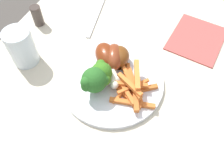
{
  "coord_description": "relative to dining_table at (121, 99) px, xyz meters",
  "views": [
    {
      "loc": [
        0.33,
        0.12,
        1.2
      ],
      "look_at": [
        0.02,
        -0.02,
        0.74
      ],
      "focal_mm": 37.96,
      "sensor_mm": 36.0,
      "label": 1
    }
  ],
  "objects": [
    {
      "name": "water_glass",
      "position": [
        0.05,
        -0.26,
        0.16
      ],
      "size": [
        0.07,
        0.07,
        0.1
      ],
      "primitive_type": "cylinder",
      "color": "silver",
      "rests_on": "dining_table"
    },
    {
      "name": "chicken_drumstick_extra",
      "position": [
        -0.03,
        -0.03,
        0.15
      ],
      "size": [
        0.12,
        0.06,
        0.05
      ],
      "color": "#4D230D",
      "rests_on": "dinner_plate"
    },
    {
      "name": "pepper_shaker",
      "position": [
        -0.09,
        -0.31,
        0.14
      ],
      "size": [
        0.03,
        0.03,
        0.06
      ],
      "primitive_type": "cylinder",
      "color": "#423833",
      "rests_on": "dining_table"
    },
    {
      "name": "chicken_drumstick_far",
      "position": [
        -0.02,
        -0.03,
        0.15
      ],
      "size": [
        0.13,
        0.07,
        0.05
      ],
      "color": "#571F10",
      "rests_on": "dinner_plate"
    },
    {
      "name": "dinner_plate",
      "position": [
        0.02,
        -0.02,
        0.12
      ],
      "size": [
        0.26,
        0.26,
        0.01
      ],
      "primitive_type": "cylinder",
      "color": "silver",
      "rests_on": "dining_table"
    },
    {
      "name": "dining_table",
      "position": [
        0.0,
        0.0,
        0.0
      ],
      "size": [
        1.0,
        0.75,
        0.71
      ],
      "color": "beige",
      "rests_on": "ground_plane"
    },
    {
      "name": "fork",
      "position": [
        -0.18,
        -0.16,
        0.11
      ],
      "size": [
        0.19,
        0.05,
        0.0
      ],
      "primitive_type": "cube",
      "rotation": [
        0.0,
        0.0,
        0.19
      ],
      "color": "silver",
      "rests_on": "dining_table"
    },
    {
      "name": "broccoli_floret_front",
      "position": [
        0.04,
        -0.04,
        0.16
      ],
      "size": [
        0.06,
        0.06,
        0.07
      ],
      "color": "#83AA4A",
      "rests_on": "dinner_plate"
    },
    {
      "name": "carrot_fries_pile",
      "position": [
        0.04,
        0.04,
        0.14
      ],
      "size": [
        0.13,
        0.12,
        0.05
      ],
      "color": "orange",
      "rests_on": "dinner_plate"
    },
    {
      "name": "broccoli_floret_middle",
      "position": [
        0.07,
        -0.04,
        0.17
      ],
      "size": [
        0.06,
        0.06,
        0.07
      ],
      "color": "#93A55F",
      "rests_on": "dinner_plate"
    },
    {
      "name": "napkin",
      "position": [
        -0.21,
        0.15,
        0.11
      ],
      "size": [
        0.18,
        0.16,
        0.0
      ],
      "primitive_type": "cube",
      "rotation": [
        0.0,
        0.0,
        3.03
      ],
      "color": "#B74C47",
      "rests_on": "dining_table"
    },
    {
      "name": "chicken_drumstick_near",
      "position": [
        -0.02,
        -0.05,
        0.15
      ],
      "size": [
        0.11,
        0.11,
        0.05
      ],
      "color": "#501A0B",
      "rests_on": "dinner_plate"
    }
  ]
}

